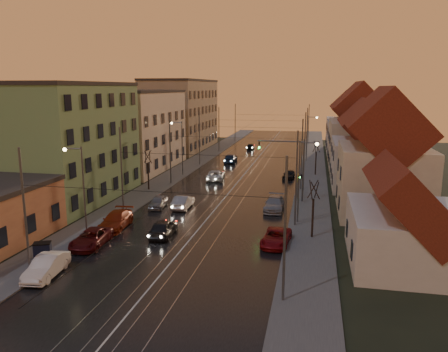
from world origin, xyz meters
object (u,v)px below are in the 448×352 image
Objects in this scene: parked_left_2 at (116,220)px; dumpster at (43,251)px; driving_car_2 at (216,175)px; parked_right_1 at (274,204)px; street_lamp_1 at (302,174)px; street_lamp_3 at (309,134)px; street_lamp_2 at (180,143)px; driving_car_4 at (251,146)px; driving_car_3 at (231,158)px; parked_left_0 at (47,266)px; traffic_light_mast at (294,162)px; street_lamp_0 at (80,183)px; parked_right_0 at (276,238)px; parked_right_2 at (289,174)px; parked_left_1 at (91,238)px; driving_car_1 at (183,202)px; parked_left_3 at (158,202)px; driving_car_0 at (163,228)px.

dumpster is (-2.13, -8.10, -0.05)m from parked_left_2.
driving_car_2 reaches higher than parked_right_1.
street_lamp_1 is 36.00m from street_lamp_3.
parked_left_2 is at bearing -86.49° from street_lamp_2.
driving_car_3 is at bearing 80.82° from driving_car_4.
parked_left_0 is 0.91× the size of parked_right_1.
parked_left_2 is at bearing 71.94° from driving_car_2.
traffic_light_mast is 5.78m from parked_right_1.
parked_left_2 is (1.53, 3.16, -4.14)m from street_lamp_0.
parked_right_0 is (10.27, -55.54, -0.03)m from driving_car_4.
dumpster is (-6.41, -30.70, -0.01)m from driving_car_2.
driving_car_3 is 15.86m from parked_right_2.
street_lamp_3 reaches higher than driving_car_3.
parked_left_1 is at bearing -45.69° from street_lamp_0.
parked_left_0 is 17.62m from parked_right_0.
parked_left_0 is at bearing 76.54° from driving_car_1.
driving_car_4 is 29.99m from parked_right_2.
parked_right_2 is at bearing 103.26° from driving_car_4.
driving_car_3 reaches higher than parked_left_3.
traffic_light_mast reaches higher than dumpster.
street_lamp_1 is 1.57× the size of driving_car_2.
parked_left_2 reaches higher than driving_car_0.
driving_car_0 is at bearing -130.31° from parked_right_1.
street_lamp_0 is 11.75m from parked_left_3.
driving_car_1 is 17.05m from dumpster.
parked_left_1 is 1.00× the size of parked_right_1.
driving_car_1 reaches higher than parked_left_1.
street_lamp_0 is 47.62m from street_lamp_3.
parked_left_1 is 4.80m from parked_left_2.
driving_car_0 is 0.87× the size of driving_car_3.
street_lamp_3 is 1.55× the size of parked_left_2.
street_lamp_2 is 27.15m from driving_car_0.
traffic_light_mast is (-1.11, 8.00, -0.29)m from street_lamp_1.
street_lamp_0 is 23.42m from traffic_light_mast.
parked_left_0 is 0.96× the size of parked_right_0.
street_lamp_2 is 18.43m from driving_car_1.
driving_car_4 is 0.85× the size of parked_right_0.
dumpster is at bearing -110.11° from parked_left_2.
parked_right_2 is at bearing 55.60° from parked_left_2.
parked_left_1 is at bearing -149.85° from street_lamp_1.
street_lamp_3 reaches higher than driving_car_1.
parked_left_0 is (1.50, -7.61, -4.16)m from street_lamp_0.
parked_left_1 is 1.33× the size of parked_right_2.
driving_car_0 is 5.15m from parked_left_2.
parked_right_1 is at bearing 23.40° from dumpster.
driving_car_0 is at bearing -18.64° from parked_left_2.
parked_right_1 reaches higher than driving_car_4.
parked_right_1 is at bearing 100.53° from parked_right_0.
parked_left_3 is at bearing -114.60° from street_lamp_3.
driving_car_3 reaches higher than driving_car_4.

